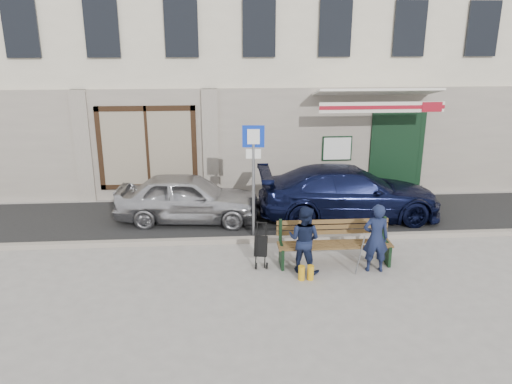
{
  "coord_description": "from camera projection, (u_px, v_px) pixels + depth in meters",
  "views": [
    {
      "loc": [
        -1.11,
        -9.27,
        4.66
      ],
      "look_at": [
        -0.33,
        1.6,
        1.2
      ],
      "focal_mm": 35.0,
      "sensor_mm": 36.0,
      "label": 1
    }
  ],
  "objects": [
    {
      "name": "curb",
      "position": [
        270.0,
        239.0,
        11.7
      ],
      "size": [
        60.0,
        0.18,
        0.12
      ],
      "primitive_type": "cube",
      "color": "#9E9384",
      "rests_on": "ground"
    },
    {
      "name": "man",
      "position": [
        376.0,
        238.0,
        10.08
      ],
      "size": [
        0.55,
        0.38,
        1.45
      ],
      "primitive_type": "imported",
      "rotation": [
        0.0,
        0.0,
        3.07
      ],
      "color": "#151D3B",
      "rests_on": "ground"
    },
    {
      "name": "parking_sign",
      "position": [
        253.0,
        164.0,
        11.42
      ],
      "size": [
        0.5,
        0.09,
        2.71
      ],
      "rotation": [
        0.0,
        0.0,
        -0.08
      ],
      "color": "gray",
      "rests_on": "ground"
    },
    {
      "name": "woman",
      "position": [
        304.0,
        239.0,
        10.07
      ],
      "size": [
        0.86,
        0.81,
        1.4
      ],
      "primitive_type": "imported",
      "rotation": [
        0.0,
        0.0,
        2.6
      ],
      "color": "#131B36",
      "rests_on": "ground"
    },
    {
      "name": "asphalt_lane",
      "position": [
        264.0,
        218.0,
        13.24
      ],
      "size": [
        60.0,
        3.2,
        0.01
      ],
      "primitive_type": "cube",
      "color": "#282828",
      "rests_on": "ground"
    },
    {
      "name": "building",
      "position": [
        251.0,
        24.0,
        16.83
      ],
      "size": [
        20.0,
        8.27,
        10.0
      ],
      "color": "beige",
      "rests_on": "ground"
    },
    {
      "name": "car_silver",
      "position": [
        188.0,
        198.0,
        12.86
      ],
      "size": [
        3.83,
        1.86,
        1.26
      ],
      "primitive_type": "imported",
      "rotation": [
        0.0,
        0.0,
        1.47
      ],
      "color": "#B4B4B9",
      "rests_on": "ground"
    },
    {
      "name": "ground",
      "position": [
        277.0,
        270.0,
        10.3
      ],
      "size": [
        80.0,
        80.0,
        0.0
      ],
      "primitive_type": "plane",
      "color": "#9E9991",
      "rests_on": "ground"
    },
    {
      "name": "stroller",
      "position": [
        261.0,
        247.0,
        10.41
      ],
      "size": [
        0.31,
        0.41,
        0.92
      ],
      "rotation": [
        0.0,
        0.0,
        -0.22
      ],
      "color": "black",
      "rests_on": "ground"
    },
    {
      "name": "car_navy",
      "position": [
        349.0,
        193.0,
        13.06
      ],
      "size": [
        4.77,
        1.97,
        1.38
      ],
      "primitive_type": "imported",
      "rotation": [
        0.0,
        0.0,
        1.56
      ],
      "color": "black",
      "rests_on": "ground"
    },
    {
      "name": "bench",
      "position": [
        332.0,
        244.0,
        10.45
      ],
      "size": [
        2.4,
        1.17,
        0.98
      ],
      "color": "brown",
      "rests_on": "ground"
    }
  ]
}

